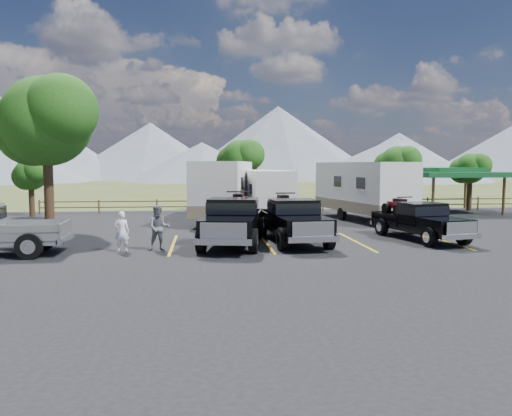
{
  "coord_description": "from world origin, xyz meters",
  "views": [
    {
      "loc": [
        -4.67,
        -17.2,
        3.45
      ],
      "look_at": [
        -2.48,
        3.78,
        1.6
      ],
      "focal_mm": 35.0,
      "sensor_mm": 36.0,
      "label": 1
    }
  ],
  "objects": [
    {
      "name": "ground",
      "position": [
        0.0,
        0.0,
        0.0
      ],
      "size": [
        320.0,
        320.0,
        0.0
      ],
      "primitive_type": "plane",
      "color": "#3F5022",
      "rests_on": "ground"
    },
    {
      "name": "asphalt_lot",
      "position": [
        0.0,
        3.0,
        0.02
      ],
      "size": [
        44.0,
        34.0,
        0.04
      ],
      "primitive_type": "cube",
      "color": "black",
      "rests_on": "ground"
    },
    {
      "name": "stall_lines",
      "position": [
        0.0,
        4.0,
        0.04
      ],
      "size": [
        12.12,
        5.5,
        0.01
      ],
      "color": "gold",
      "rests_on": "asphalt_lot"
    },
    {
      "name": "tree_big_nw",
      "position": [
        -12.55,
        9.03,
        5.6
      ],
      "size": [
        5.54,
        5.18,
        7.84
      ],
      "color": "black",
      "rests_on": "ground"
    },
    {
      "name": "tree_ne_a",
      "position": [
        8.97,
        17.01,
        3.48
      ],
      "size": [
        3.11,
        2.92,
        4.76
      ],
      "color": "black",
      "rests_on": "ground"
    },
    {
      "name": "tree_ne_b",
      "position": [
        14.98,
        18.01,
        3.13
      ],
      "size": [
        2.77,
        2.59,
        4.27
      ],
      "color": "black",
      "rests_on": "ground"
    },
    {
      "name": "tree_north",
      "position": [
        -2.03,
        19.02,
        3.83
      ],
      "size": [
        3.46,
        3.24,
        5.25
      ],
      "color": "black",
      "rests_on": "ground"
    },
    {
      "name": "tree_nw_small",
      "position": [
        -16.02,
        17.01,
        2.78
      ],
      "size": [
        2.59,
        2.43,
        3.85
      ],
      "color": "black",
      "rests_on": "ground"
    },
    {
      "name": "rail_fence",
      "position": [
        2.0,
        18.5,
        0.61
      ],
      "size": [
        36.12,
        0.12,
        1.0
      ],
      "color": "brown",
      "rests_on": "ground"
    },
    {
      "name": "pavilion",
      "position": [
        13.0,
        17.0,
        2.79
      ],
      "size": [
        6.2,
        6.2,
        3.22
      ],
      "color": "brown",
      "rests_on": "ground"
    },
    {
      "name": "mountain_range",
      "position": [
        -7.63,
        105.98,
        7.87
      ],
      "size": [
        209.0,
        71.0,
        20.0
      ],
      "color": "slate",
      "rests_on": "ground"
    },
    {
      "name": "rig_left",
      "position": [
        -3.4,
        3.99,
        1.1
      ],
      "size": [
        3.22,
        6.88,
        2.21
      ],
      "rotation": [
        0.0,
        0.0,
        -0.18
      ],
      "color": "black",
      "rests_on": "asphalt_lot"
    },
    {
      "name": "rig_center",
      "position": [
        -0.82,
        4.32,
        1.06
      ],
      "size": [
        2.63,
        6.48,
        2.12
      ],
      "rotation": [
        0.0,
        0.0,
        0.08
      ],
      "color": "black",
      "rests_on": "asphalt_lot"
    },
    {
      "name": "rig_right",
      "position": [
        5.02,
        4.39,
        0.95
      ],
      "size": [
        2.89,
        5.9,
        1.89
      ],
      "rotation": [
        0.0,
        0.0,
        0.2
      ],
      "color": "black",
      "rests_on": "asphalt_lot"
    },
    {
      "name": "trailer_left",
      "position": [
        -3.5,
        12.51,
        1.91
      ],
      "size": [
        4.16,
        10.33,
        3.58
      ],
      "rotation": [
        0.0,
        0.0,
        -0.19
      ],
      "color": "white",
      "rests_on": "asphalt_lot"
    },
    {
      "name": "trailer_center",
      "position": [
        -1.06,
        12.33,
        1.64
      ],
      "size": [
        2.72,
        8.81,
        3.05
      ],
      "rotation": [
        0.0,
        0.0,
        0.06
      ],
      "color": "white",
      "rests_on": "asphalt_lot"
    },
    {
      "name": "trailer_right",
      "position": [
        4.98,
        12.35,
        1.89
      ],
      "size": [
        4.21,
        10.22,
        3.54
      ],
      "rotation": [
        0.0,
        0.0,
        0.2
      ],
      "color": "white",
      "rests_on": "asphalt_lot"
    },
    {
      "name": "person_a",
      "position": [
        -7.88,
        2.54,
        0.84
      ],
      "size": [
        0.59,
        0.4,
        1.59
      ],
      "primitive_type": "imported",
      "rotation": [
        0.0,
        0.0,
        3.17
      ],
      "color": "white",
      "rests_on": "asphalt_lot"
    },
    {
      "name": "person_b",
      "position": [
        -6.46,
        2.67,
        0.95
      ],
      "size": [
        0.94,
        0.76,
        1.81
      ],
      "primitive_type": "imported",
      "rotation": [
        0.0,
        0.0,
        0.09
      ],
      "color": "slate",
      "rests_on": "asphalt_lot"
    }
  ]
}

